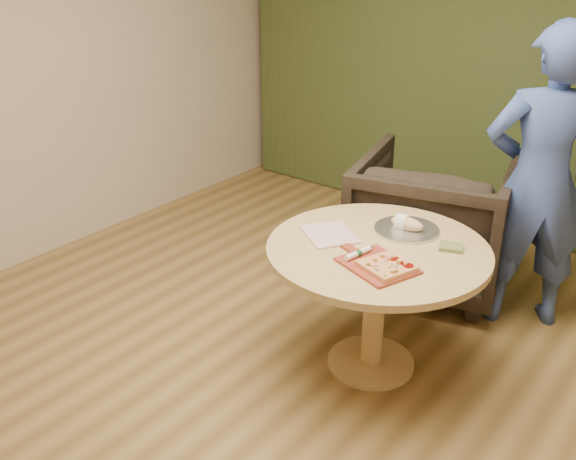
% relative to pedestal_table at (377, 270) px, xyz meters
% --- Properties ---
extents(room_shell, '(5.04, 6.04, 2.84)m').
position_rel_pedestal_table_xyz_m(room_shell, '(-0.21, -0.67, 0.79)').
color(room_shell, olive).
rests_on(room_shell, ground).
extents(curtain, '(4.80, 0.14, 2.78)m').
position_rel_pedestal_table_xyz_m(curtain, '(-0.21, 2.23, 0.79)').
color(curtain, '#2F3B1B').
rests_on(curtain, ground).
extents(pedestal_table, '(1.17, 1.17, 0.75)m').
position_rel_pedestal_table_xyz_m(pedestal_table, '(0.00, 0.00, 0.00)').
color(pedestal_table, tan).
rests_on(pedestal_table, ground).
extents(pizza_paddle, '(0.47, 0.38, 0.01)m').
position_rel_pedestal_table_xyz_m(pizza_paddle, '(0.10, -0.19, 0.15)').
color(pizza_paddle, '#9C3A27').
rests_on(pizza_paddle, pedestal_table).
extents(flatbread_pizza, '(0.28, 0.28, 0.04)m').
position_rel_pedestal_table_xyz_m(flatbread_pizza, '(0.17, -0.20, 0.17)').
color(flatbread_pizza, '#E39858').
rests_on(flatbread_pizza, pizza_paddle).
extents(cutlery_roll, '(0.06, 0.20, 0.03)m').
position_rel_pedestal_table_xyz_m(cutlery_roll, '(-0.01, -0.18, 0.17)').
color(cutlery_roll, white).
rests_on(cutlery_roll, pizza_paddle).
extents(newspaper, '(0.39, 0.38, 0.01)m').
position_rel_pedestal_table_xyz_m(newspaper, '(-0.28, -0.04, 0.15)').
color(newspaper, white).
rests_on(newspaper, pedestal_table).
extents(serving_tray, '(0.36, 0.36, 0.02)m').
position_rel_pedestal_table_xyz_m(serving_tray, '(0.02, 0.26, 0.15)').
color(serving_tray, silver).
rests_on(serving_tray, pedestal_table).
extents(bread_roll, '(0.19, 0.09, 0.09)m').
position_rel_pedestal_table_xyz_m(bread_roll, '(0.01, 0.26, 0.18)').
color(bread_roll, '#D7B783').
rests_on(bread_roll, serving_tray).
extents(green_packet, '(0.15, 0.14, 0.02)m').
position_rel_pedestal_table_xyz_m(green_packet, '(0.31, 0.21, 0.15)').
color(green_packet, '#515C29').
rests_on(green_packet, pedestal_table).
extents(armchair, '(1.18, 1.13, 1.01)m').
position_rel_pedestal_table_xyz_m(armchair, '(-0.19, 1.08, -0.10)').
color(armchair, black).
rests_on(armchair, ground).
extents(person_standing, '(0.80, 0.74, 1.84)m').
position_rel_pedestal_table_xyz_m(person_standing, '(0.47, 1.01, 0.31)').
color(person_standing, '#364D92').
rests_on(person_standing, ground).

